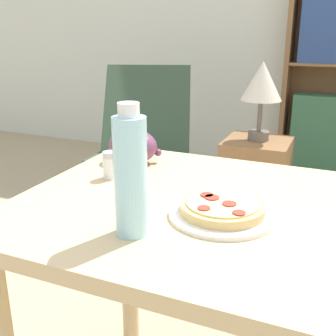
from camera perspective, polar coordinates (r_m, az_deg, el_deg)
name	(u,v)px	position (r m, az deg, el deg)	size (l,w,h in m)	color
wall_back	(332,1)	(3.54, 21.37, 20.36)	(8.00, 0.05, 2.60)	silver
dining_table	(261,259)	(1.00, 12.43, -11.98)	(1.14, 0.72, 0.74)	#D1B27F
pizza_on_plate	(222,210)	(0.91, 7.35, -5.65)	(0.23, 0.23, 0.04)	white
grape_bunch	(133,146)	(1.25, -4.81, 2.95)	(0.16, 0.13, 0.10)	#6B3856
drink_bottle	(131,175)	(0.79, -5.10, -0.95)	(0.06, 0.06, 0.26)	#A3DBEA
salt_shaker	(110,165)	(1.13, -7.82, 0.38)	(0.04, 0.04, 0.07)	white
lounge_chair_near	(144,165)	(2.67, -3.26, 0.35)	(0.76, 0.90, 0.88)	black
side_table	(255,188)	(2.38, 11.65, -2.68)	(0.34, 0.34, 0.55)	brown
table_lamp	(262,85)	(2.24, 12.61, 10.93)	(0.21, 0.21, 0.41)	#665B51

